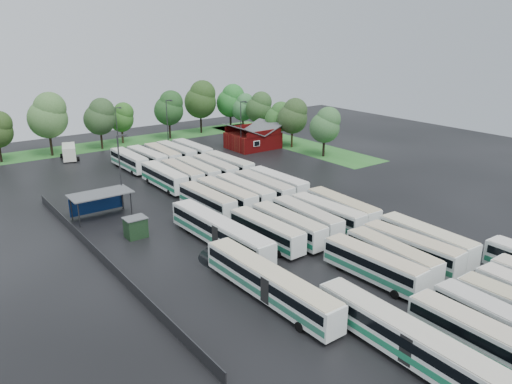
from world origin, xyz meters
TOP-DOWN VIEW (x-y plane):
  - ground at (0.00, 0.00)m, footprint 160.00×160.00m
  - brick_building at (24.00, 42.77)m, footprint 10.07×8.60m
  - wash_shed at (-17.20, 22.02)m, footprint 8.20×4.20m
  - utility_hut at (-16.20, 12.60)m, footprint 2.70×2.20m
  - grass_strip_north at (2.00, 64.80)m, footprint 80.00×10.00m
  - grass_strip_east at (34.00, 42.80)m, footprint 10.00×50.00m
  - west_fence at (-22.20, 8.00)m, footprint 0.10×50.00m
  - bus_r0c0 at (-4.32, -25.92)m, footprint 2.52×11.67m
  - bus_r0c1 at (-1.03, -25.86)m, footprint 2.92×11.54m
  - bus_r1c1 at (-1.16, -12.51)m, footprint 2.93×11.67m
  - bus_r1c2 at (2.03, -12.38)m, footprint 2.98×11.53m
  - bus_r1c3 at (5.26, -12.33)m, footprint 3.02×11.80m
  - bus_r1c4 at (8.41, -12.06)m, footprint 2.96×12.11m
  - bus_r2c0 at (-4.49, 1.16)m, footprint 2.82×11.54m
  - bus_r2c1 at (-1.33, 0.88)m, footprint 2.57×11.71m
  - bus_r2c2 at (2.10, 1.31)m, footprint 2.95×11.69m
  - bus_r2c3 at (5.37, 0.95)m, footprint 2.87×11.62m
  - bus_r2c4 at (8.25, 1.03)m, footprint 3.09×12.03m
  - bus_r3c0 at (-4.49, 14.81)m, footprint 2.71×11.52m
  - bus_r3c1 at (-1.31, 14.74)m, footprint 2.93×12.12m
  - bus_r3c2 at (1.86, 14.64)m, footprint 2.62×12.00m
  - bus_r3c3 at (5.25, 14.46)m, footprint 2.61×12.04m
  - bus_r3c4 at (8.42, 15.05)m, footprint 2.77×11.94m
  - bus_r4c0 at (-4.24, 28.61)m, footprint 2.56×11.98m
  - bus_r4c1 at (-1.00, 28.58)m, footprint 2.88×11.64m
  - bus_r4c2 at (1.95, 28.56)m, footprint 2.71×11.59m
  - bus_r4c3 at (5.17, 28.16)m, footprint 2.75×11.62m
  - bus_r4c4 at (8.29, 28.60)m, footprint 2.94×11.95m
  - bus_r5c0 at (-4.40, 42.34)m, footprint 2.59×11.51m
  - bus_r5c1 at (-1.04, 42.03)m, footprint 3.03×11.65m
  - bus_r5c2 at (2.09, 41.96)m, footprint 2.78×11.68m
  - bus_r5c3 at (5.18, 42.28)m, footprint 2.84×11.69m
  - bus_r5c4 at (8.44, 41.83)m, footprint 2.59×11.79m
  - artic_bus_west_a at (-9.09, -22.70)m, footprint 2.79×17.45m
  - artic_bus_west_b at (-9.22, 4.07)m, footprint 3.01×18.22m
  - artic_bus_west_c at (-12.18, -9.24)m, footprint 2.81×17.79m
  - minibus at (-10.90, 56.71)m, footprint 4.06×6.87m
  - tree_north_1 at (-12.63, 61.80)m, footprint 7.77×7.77m
  - tree_north_2 at (-2.32, 61.47)m, footprint 6.59×6.59m
  - tree_north_3 at (3.45, 64.12)m, footprint 5.55×5.55m
  - tree_north_4 at (14.28, 62.12)m, footprint 6.78×6.78m
  - tree_north_5 at (23.62, 63.60)m, footprint 7.75×7.75m
  - tree_north_6 at (31.70, 62.51)m, footprint 6.96×6.96m
  - tree_east_0 at (31.46, 28.33)m, footprint 6.06×6.06m
  - tree_east_1 at (31.56, 38.41)m, footprint 6.44×6.44m
  - tree_east_2 at (31.23, 42.91)m, footprint 5.71×5.69m
  - tree_east_3 at (33.90, 53.60)m, footprint 6.27×6.27m
  - tree_east_4 at (32.96, 58.90)m, footprint 5.73×5.73m
  - lamp_post_ne at (19.30, 40.31)m, footprint 1.65×0.32m
  - lamp_post_nw at (-13.37, 23.28)m, footprint 1.66×0.32m
  - lamp_post_back_w at (-0.76, 56.29)m, footprint 1.45×0.28m
  - lamp_post_back_e at (9.43, 53.66)m, footprint 1.59×0.31m
  - puddle_0 at (-4.88, -21.43)m, footprint 6.26×6.26m
  - puddle_2 at (-9.70, 0.90)m, footprint 7.70×7.70m
  - puddle_3 at (3.96, -2.59)m, footprint 3.90×3.90m
  - puddle_4 at (13.10, -16.30)m, footprint 3.64×3.64m

SIDE VIEW (x-z plane):
  - ground at x=0.00m, z-range 0.00..0.00m
  - puddle_0 at x=-4.88m, z-range 0.00..0.01m
  - puddle_2 at x=-9.70m, z-range 0.00..0.01m
  - puddle_3 at x=3.96m, z-range 0.00..0.01m
  - puddle_4 at x=13.10m, z-range 0.00..0.01m
  - grass_strip_north at x=2.00m, z-range 0.00..0.01m
  - grass_strip_east at x=34.00m, z-range 0.00..0.01m
  - west_fence at x=-22.20m, z-range 0.00..1.20m
  - utility_hut at x=-16.20m, z-range 0.01..2.63m
  - minibus at x=-10.90m, z-range 0.15..2.98m
  - bus_r1c2 at x=2.03m, z-range 0.16..3.34m
  - bus_r0c1 at x=-1.03m, z-range 0.16..3.35m
  - bus_r2c0 at x=-4.49m, z-range 0.16..3.35m
  - bus_r3c0 at x=-4.49m, z-range 0.16..3.35m
  - bus_r5c0 at x=-4.40m, z-range 0.16..3.36m
  - bus_r2c3 at x=5.37m, z-range 0.16..3.37m
  - bus_r4c2 at x=1.95m, z-range 0.16..3.37m
  - bus_r5c1 at x=-1.04m, z-range 0.16..3.37m
  - bus_r4c1 at x=-1.00m, z-range 0.16..3.38m
  - bus_r4c3 at x=5.17m, z-range 0.16..3.38m
  - bus_r1c1 at x=-1.16m, z-range 0.16..3.38m
  - bus_r2c2 at x=2.10m, z-range 0.16..3.39m
  - bus_r5c3 at x=5.18m, z-range 0.16..3.40m
  - bus_r5c2 at x=2.09m, z-range 0.16..3.40m
  - bus_r0c0 at x=-4.32m, z-range 0.16..3.41m
  - bus_r1c3 at x=5.26m, z-range 0.16..3.42m
  - bus_r2c1 at x=-1.33m, z-range 0.16..3.42m
  - artic_bus_west_a at x=-9.09m, z-range 0.18..3.41m
  - bus_r5c4 at x=8.44m, z-range 0.16..3.44m
  - bus_r4c4 at x=8.29m, z-range 0.17..3.47m
  - bus_r3c4 at x=8.42m, z-range 0.17..3.48m
  - bus_r2c4 at x=8.25m, z-range 0.17..3.48m
  - artic_bus_west_c at x=-12.18m, z-range 0.18..3.47m
  - bus_r4c0 at x=-4.24m, z-range 0.17..3.50m
  - bus_r3c2 at x=1.86m, z-range 0.17..3.50m
  - bus_r3c3 at x=5.25m, z-range 0.17..3.51m
  - bus_r1c4 at x=8.41m, z-range 0.17..3.52m
  - bus_r3c1 at x=-1.31m, z-range 0.17..3.52m
  - brick_building at x=24.00m, z-range -0.83..4.56m
  - artic_bus_west_b at x=-9.22m, z-range 0.18..3.55m
  - wash_shed at x=-17.20m, z-range 1.20..4.78m
  - lamp_post_back_w at x=-0.76m, z-range 0.76..10.16m
  - tree_north_3 at x=3.45m, z-range 1.31..10.50m
  - lamp_post_back_e at x=9.43m, z-range 0.83..11.18m
  - tree_east_2 at x=31.23m, z-range 1.35..10.78m
  - tree_east_4 at x=32.96m, z-range 1.36..10.85m
  - lamp_post_ne at x=19.30m, z-range 0.87..11.61m
  - lamp_post_nw at x=-13.37m, z-range 0.87..11.67m
  - tree_east_0 at x=31.46m, z-range 1.43..11.47m
  - tree_east_3 at x=33.90m, z-range 1.49..11.87m
  - tree_east_1 at x=31.56m, z-range 1.53..12.20m
  - tree_north_2 at x=-2.32m, z-range 1.56..12.48m
  - tree_north_4 at x=14.28m, z-range 1.61..12.84m
  - tree_north_6 at x=31.70m, z-range 1.65..13.18m
  - tree_north_5 at x=23.62m, z-range 1.84..14.68m
  - tree_north_1 at x=-12.63m, z-range 1.85..14.72m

